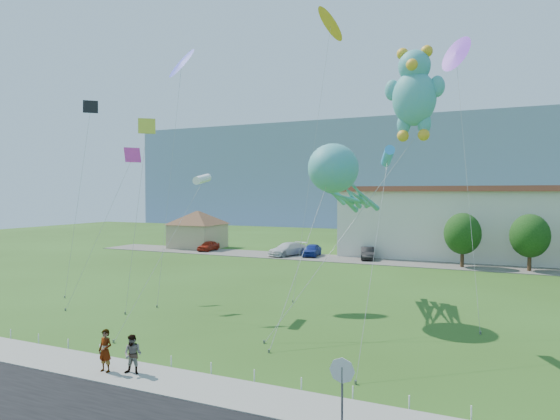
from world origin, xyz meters
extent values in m
plane|color=#2B4B15|center=(0.00, 0.00, 0.00)|extent=(160.00, 160.00, 0.00)
cube|color=gray|center=(0.00, -2.75, 0.05)|extent=(80.00, 2.50, 0.10)
cube|color=#59544C|center=(0.00, 35.00, 0.03)|extent=(70.00, 6.00, 0.06)
cube|color=#748DA1|center=(0.00, 120.00, 12.50)|extent=(160.00, 50.00, 25.00)
cube|color=tan|center=(-24.00, 38.00, 1.60)|extent=(6.00, 6.00, 3.20)
pyramid|color=brown|center=(-24.00, 38.00, 4.10)|extent=(9.20, 9.20, 1.80)
cylinder|color=slate|center=(9.50, -4.20, 1.10)|extent=(0.07, 0.07, 2.20)
cylinder|color=red|center=(9.50, -4.20, 2.10)|extent=(0.76, 0.04, 0.76)
cylinder|color=white|center=(9.50, -4.22, 2.10)|extent=(0.80, 0.02, 0.80)
cylinder|color=white|center=(-9.00, -1.30, 0.25)|extent=(0.05, 0.05, 0.50)
cylinder|color=white|center=(-7.00, -1.30, 0.25)|extent=(0.05, 0.05, 0.50)
cylinder|color=white|center=(-5.00, -1.30, 0.25)|extent=(0.05, 0.05, 0.50)
cylinder|color=white|center=(-3.00, -1.30, 0.25)|extent=(0.05, 0.05, 0.50)
cylinder|color=white|center=(-1.00, -1.30, 0.25)|extent=(0.05, 0.05, 0.50)
cylinder|color=white|center=(1.00, -1.30, 0.25)|extent=(0.05, 0.05, 0.50)
cylinder|color=white|center=(3.00, -1.30, 0.25)|extent=(0.05, 0.05, 0.50)
cylinder|color=white|center=(5.00, -1.30, 0.25)|extent=(0.05, 0.05, 0.50)
cylinder|color=white|center=(7.00, -1.30, 0.25)|extent=(0.05, 0.05, 0.50)
cylinder|color=white|center=(9.00, -1.30, 0.25)|extent=(0.05, 0.05, 0.50)
cylinder|color=white|center=(11.00, -1.30, 0.25)|extent=(0.05, 0.05, 0.50)
cylinder|color=white|center=(13.00, -1.30, 0.25)|extent=(0.05, 0.05, 0.50)
cylinder|color=#3F2B19|center=(10.00, 34.00, 1.10)|extent=(0.36, 0.36, 2.20)
ellipsoid|color=#14380F|center=(10.00, 34.00, 3.40)|extent=(3.60, 3.60, 4.14)
cylinder|color=#3F2B19|center=(16.00, 34.00, 1.10)|extent=(0.36, 0.36, 2.20)
ellipsoid|color=#14380F|center=(16.00, 34.00, 3.40)|extent=(3.60, 3.60, 4.14)
imported|color=gray|center=(-0.99, -3.05, 0.98)|extent=(0.64, 0.42, 1.75)
imported|color=gray|center=(0.20, -2.78, 0.90)|extent=(0.88, 0.75, 1.59)
imported|color=#AD2815|center=(-20.62, 35.36, 0.69)|extent=(1.52, 3.70, 1.26)
imported|color=silver|center=(-9.50, 35.09, 0.82)|extent=(3.76, 5.62, 1.51)
imported|color=navy|center=(-6.70, 35.83, 0.77)|extent=(2.22, 4.35, 1.42)
imported|color=black|center=(-0.08, 35.82, 0.73)|extent=(2.44, 4.32, 1.35)
ellipsoid|color=teal|center=(4.35, 10.39, 8.95)|extent=(3.00, 3.90, 3.00)
sphere|color=white|center=(3.81, 9.22, 9.27)|extent=(0.47, 0.47, 0.47)
sphere|color=white|center=(4.88, 9.22, 9.27)|extent=(0.47, 0.47, 0.47)
cylinder|color=slate|center=(3.95, 2.18, 0.08)|extent=(0.10, 0.10, 0.16)
cylinder|color=gray|center=(4.15, 5.79, 4.16)|extent=(0.42, 7.23, 8.01)
ellipsoid|color=teal|center=(8.89, 11.74, 13.03)|extent=(2.59, 2.20, 3.24)
sphere|color=teal|center=(8.89, 11.74, 14.93)|extent=(1.89, 1.89, 1.89)
sphere|color=gold|center=(8.19, 11.74, 15.72)|extent=(0.70, 0.70, 0.70)
sphere|color=gold|center=(9.59, 11.74, 15.72)|extent=(0.70, 0.70, 0.70)
sphere|color=gold|center=(8.89, 10.94, 14.83)|extent=(0.70, 0.70, 0.70)
ellipsoid|color=teal|center=(7.60, 11.74, 13.63)|extent=(0.90, 0.64, 1.25)
ellipsoid|color=teal|center=(10.18, 11.74, 13.63)|extent=(0.90, 0.64, 1.25)
ellipsoid|color=teal|center=(8.29, 11.74, 11.54)|extent=(0.80, 0.70, 1.29)
ellipsoid|color=teal|center=(9.49, 11.74, 11.54)|extent=(0.80, 0.70, 1.29)
sphere|color=gold|center=(8.29, 11.54, 10.84)|extent=(0.70, 0.70, 0.70)
sphere|color=gold|center=(9.49, 11.54, 10.84)|extent=(0.70, 0.70, 0.70)
cylinder|color=slate|center=(3.11, 3.39, 0.08)|extent=(0.10, 0.10, 0.16)
cylinder|color=gray|center=(6.00, 7.56, 5.40)|extent=(5.81, 8.37, 10.50)
cylinder|color=#38A4FF|center=(8.40, 6.92, 9.33)|extent=(0.50, 2.25, 0.87)
cylinder|color=slate|center=(8.69, 0.13, 0.08)|extent=(0.10, 0.10, 0.16)
cylinder|color=gray|center=(8.55, 3.53, 4.64)|extent=(0.32, 6.81, 8.98)
cone|color=#242FCE|center=(-8.16, 12.41, 17.12)|extent=(1.80, 1.33, 1.33)
cylinder|color=slate|center=(-6.63, 7.40, 0.08)|extent=(0.10, 0.10, 0.16)
cylinder|color=gray|center=(-7.40, 9.90, 8.54)|extent=(1.56, 5.04, 16.77)
cone|color=gold|center=(1.28, 18.82, 20.62)|extent=(1.80, 1.33, 1.33)
cylinder|color=slate|center=(0.79, 12.48, 0.08)|extent=(0.10, 0.10, 0.16)
cylinder|color=gray|center=(1.04, 15.65, 10.29)|extent=(0.51, 6.37, 20.26)
cylinder|color=white|center=(-3.65, 8.22, 8.33)|extent=(0.50, 2.25, 0.87)
cylinder|color=slate|center=(-3.74, 0.36, 0.08)|extent=(0.10, 0.10, 0.16)
cylinder|color=gray|center=(-3.69, 4.29, 4.14)|extent=(0.12, 7.88, 7.99)
cube|color=#F636A2|center=(-9.62, 8.66, 10.08)|extent=(1.29, 1.29, 0.86)
cylinder|color=slate|center=(-11.36, 4.30, 0.08)|extent=(0.10, 0.10, 0.16)
cylinder|color=gray|center=(-10.49, 6.48, 5.02)|extent=(1.77, 4.39, 9.73)
cube|color=yellow|center=(-7.47, 7.57, 11.82)|extent=(1.29, 1.29, 0.86)
cylinder|color=slate|center=(-7.26, 5.13, 0.08)|extent=(0.10, 0.10, 0.16)
cylinder|color=gray|center=(-7.36, 6.35, 5.89)|extent=(0.24, 2.46, 11.46)
cube|color=black|center=(-15.44, 10.67, 14.11)|extent=(1.29, 1.29, 0.86)
cylinder|color=slate|center=(-14.50, 7.08, 0.08)|extent=(0.10, 0.10, 0.16)
cylinder|color=gray|center=(-14.97, 8.88, 7.04)|extent=(0.98, 3.62, 13.76)
cone|color=purple|center=(10.66, 17.84, 17.02)|extent=(1.80, 1.33, 1.33)
cylinder|color=slate|center=(12.79, 9.54, 0.08)|extent=(0.10, 0.10, 0.16)
cylinder|color=gray|center=(11.73, 13.69, 8.49)|extent=(2.16, 8.33, 16.67)
camera|label=1|loc=(13.95, -18.53, 7.47)|focal=32.00mm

